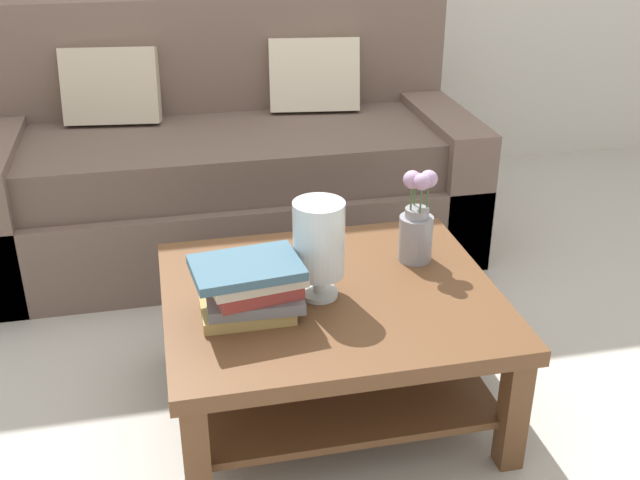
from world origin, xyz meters
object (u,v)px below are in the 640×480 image
(coffee_table, at_px, (330,324))
(flower_pitcher, at_px, (417,222))
(book_stack_main, at_px, (251,286))
(couch, at_px, (229,167))
(glass_hurricane_vase, at_px, (319,242))

(coffee_table, relative_size, flower_pitcher, 3.21)
(flower_pitcher, bearing_deg, book_stack_main, -158.26)
(couch, bearing_deg, coffee_table, -82.34)
(book_stack_main, bearing_deg, coffee_table, 17.90)
(coffee_table, relative_size, book_stack_main, 3.07)
(couch, relative_size, coffee_table, 2.08)
(book_stack_main, height_order, flower_pitcher, flower_pitcher)
(couch, bearing_deg, flower_pitcher, -66.49)
(couch, xyz_separation_m, book_stack_main, (-0.08, -1.34, 0.15))
(couch, relative_size, glass_hurricane_vase, 6.91)
(book_stack_main, bearing_deg, couch, 86.73)
(glass_hurricane_vase, xyz_separation_m, flower_pitcher, (0.35, 0.16, -0.05))
(couch, xyz_separation_m, flower_pitcher, (0.49, -1.12, 0.19))
(couch, distance_m, glass_hurricane_vase, 1.30)
(glass_hurricane_vase, bearing_deg, book_stack_main, -162.98)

